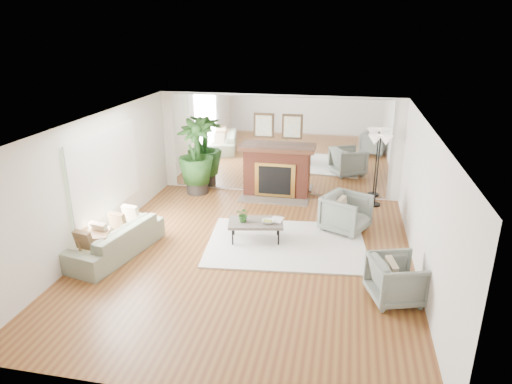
% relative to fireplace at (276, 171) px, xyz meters
% --- Properties ---
extents(ground, '(7.00, 7.00, 0.00)m').
position_rel_fireplace_xyz_m(ground, '(0.00, -3.26, -0.66)').
color(ground, brown).
rests_on(ground, ground).
extents(wall_left, '(0.02, 7.00, 2.50)m').
position_rel_fireplace_xyz_m(wall_left, '(-2.99, -3.26, 0.59)').
color(wall_left, silver).
rests_on(wall_left, ground).
extents(wall_right, '(0.02, 7.00, 2.50)m').
position_rel_fireplace_xyz_m(wall_right, '(2.99, -3.26, 0.59)').
color(wall_right, silver).
rests_on(wall_right, ground).
extents(wall_back, '(6.00, 0.02, 2.50)m').
position_rel_fireplace_xyz_m(wall_back, '(0.00, 0.23, 0.59)').
color(wall_back, silver).
rests_on(wall_back, ground).
extents(mirror_panel, '(5.40, 0.04, 2.40)m').
position_rel_fireplace_xyz_m(mirror_panel, '(0.00, 0.21, 0.59)').
color(mirror_panel, silver).
rests_on(mirror_panel, wall_back).
extents(window_panel, '(0.04, 2.40, 1.50)m').
position_rel_fireplace_xyz_m(window_panel, '(-2.96, -2.86, 0.69)').
color(window_panel, '#B2E09E').
rests_on(window_panel, wall_left).
extents(fireplace, '(1.85, 0.83, 2.05)m').
position_rel_fireplace_xyz_m(fireplace, '(0.00, 0.00, 0.00)').
color(fireplace, maroon).
rests_on(fireplace, ground).
extents(area_rug, '(3.27, 2.49, 0.03)m').
position_rel_fireplace_xyz_m(area_rug, '(0.63, -2.65, -0.64)').
color(area_rug, silver).
rests_on(area_rug, ground).
extents(coffee_table, '(1.17, 0.82, 0.43)m').
position_rel_fireplace_xyz_m(coffee_table, '(0.01, -2.61, -0.27)').
color(coffee_table, '#62594D').
rests_on(coffee_table, ground).
extents(sofa, '(1.21, 2.17, 0.60)m').
position_rel_fireplace_xyz_m(sofa, '(-2.45, -3.66, -0.36)').
color(sofa, gray).
rests_on(sofa, ground).
extents(armchair_back, '(1.15, 1.14, 0.79)m').
position_rel_fireplace_xyz_m(armchair_back, '(1.75, -1.75, -0.26)').
color(armchair_back, slate).
rests_on(armchair_back, ground).
extents(armchair_front, '(0.99, 0.98, 0.72)m').
position_rel_fireplace_xyz_m(armchair_front, '(2.56, -4.20, -0.30)').
color(armchair_front, slate).
rests_on(armchair_front, ground).
extents(side_table, '(0.65, 0.65, 0.60)m').
position_rel_fireplace_xyz_m(side_table, '(-2.65, -4.03, -0.16)').
color(side_table, olive).
rests_on(side_table, ground).
extents(potted_ficus, '(0.96, 0.96, 1.91)m').
position_rel_fireplace_xyz_m(potted_ficus, '(-2.01, -0.16, 0.36)').
color(potted_ficus, black).
rests_on(potted_ficus, ground).
extents(floor_lamp, '(0.56, 0.31, 1.71)m').
position_rel_fireplace_xyz_m(floor_lamp, '(2.42, -0.16, 0.80)').
color(floor_lamp, black).
rests_on(floor_lamp, ground).
extents(tabletop_plant, '(0.30, 0.27, 0.31)m').
position_rel_fireplace_xyz_m(tabletop_plant, '(-0.22, -2.67, -0.08)').
color(tabletop_plant, '#2A561F').
rests_on(tabletop_plant, coffee_table).
extents(fruit_bowl, '(0.27, 0.27, 0.06)m').
position_rel_fireplace_xyz_m(fruit_bowl, '(0.26, -2.64, -0.20)').
color(fruit_bowl, olive).
rests_on(fruit_bowl, coffee_table).
extents(book, '(0.26, 0.34, 0.02)m').
position_rel_fireplace_xyz_m(book, '(0.29, -2.48, -0.22)').
color(book, olive).
rests_on(book, coffee_table).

